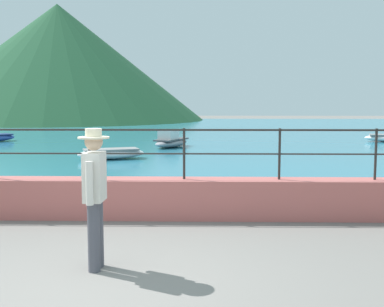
{
  "coord_description": "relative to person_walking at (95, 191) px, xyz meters",
  "views": [
    {
      "loc": [
        1.17,
        -5.4,
        2.09
      ],
      "look_at": [
        0.96,
        3.7,
        1.1
      ],
      "focal_mm": 46.09,
      "sensor_mm": 36.0,
      "label": 1
    }
  ],
  "objects": [
    {
      "name": "ground_plane",
      "position": [
        0.15,
        -0.51,
        -0.98
      ],
      "size": [
        120.0,
        120.0,
        0.0
      ],
      "primitive_type": "plane",
      "color": "slate"
    },
    {
      "name": "promenade_wall",
      "position": [
        0.15,
        2.69,
        -0.63
      ],
      "size": [
        20.0,
        0.56,
        0.7
      ],
      "primitive_type": "cube",
      "color": "#BC605B",
      "rests_on": "ground"
    },
    {
      "name": "railing",
      "position": [
        0.15,
        2.69,
        0.34
      ],
      "size": [
        18.44,
        0.04,
        0.9
      ],
      "color": "#282623",
      "rests_on": "promenade_wall"
    },
    {
      "name": "lake_water",
      "position": [
        0.15,
        25.33,
        -0.95
      ],
      "size": [
        64.0,
        44.32,
        0.06
      ],
      "primitive_type": "cube",
      "color": "teal",
      "rests_on": "ground"
    },
    {
      "name": "hill_main",
      "position": [
        -13.31,
        44.18,
        4.84
      ],
      "size": [
        29.38,
        29.38,
        11.63
      ],
      "primitive_type": "cone",
      "color": "#1E4C2D",
      "rests_on": "ground"
    },
    {
      "name": "hill_secondary",
      "position": [
        -7.85,
        41.63,
        1.74
      ],
      "size": [
        15.62,
        15.62,
        5.44
      ],
      "primitive_type": "cone",
      "color": "#285633",
      "rests_on": "ground"
    },
    {
      "name": "person_walking",
      "position": [
        0.0,
        0.0,
        0.0
      ],
      "size": [
        0.38,
        0.57,
        1.75
      ],
      "color": "#4C4C56",
      "rests_on": "ground"
    },
    {
      "name": "boat_1",
      "position": [
        -1.85,
        10.89,
        -0.72
      ],
      "size": [
        2.47,
        1.66,
        0.36
      ],
      "color": "white",
      "rests_on": "lake_water"
    },
    {
      "name": "boat_5",
      "position": [
        -0.07,
        15.22,
        -0.65
      ],
      "size": [
        1.78,
        2.47,
        0.76
      ],
      "color": "gray",
      "rests_on": "lake_water"
    }
  ]
}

